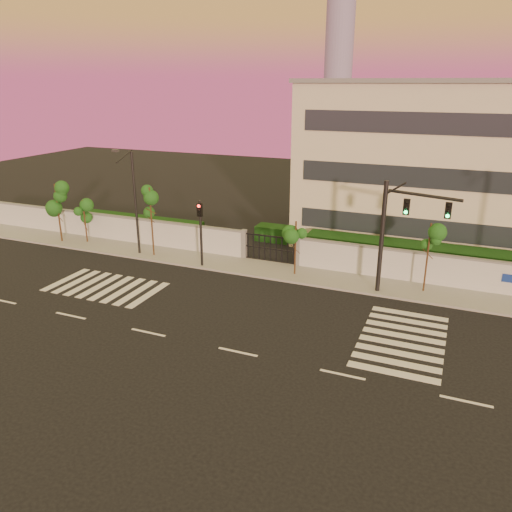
# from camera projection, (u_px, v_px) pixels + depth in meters

# --- Properties ---
(ground) EXTENTS (120.00, 120.00, 0.00)m
(ground) POSITION_uv_depth(u_px,v_px,m) (238.00, 352.00, 23.47)
(ground) COLOR black
(ground) RESTS_ON ground
(sidewalk) EXTENTS (60.00, 3.00, 0.15)m
(sidewalk) POSITION_uv_depth(u_px,v_px,m) (305.00, 275.00, 32.59)
(sidewalk) COLOR gray
(sidewalk) RESTS_ON ground
(perimeter_wall) EXTENTS (60.00, 0.36, 2.20)m
(perimeter_wall) POSITION_uv_depth(u_px,v_px,m) (313.00, 254.00, 33.53)
(perimeter_wall) COLOR #B7BABE
(perimeter_wall) RESTS_ON ground
(hedge_row) EXTENTS (41.00, 4.25, 1.80)m
(hedge_row) POSITION_uv_depth(u_px,v_px,m) (338.00, 248.00, 35.62)
(hedge_row) COLOR black
(hedge_row) RESTS_ON ground
(institutional_building) EXTENTS (24.40, 12.40, 12.25)m
(institutional_building) POSITION_uv_depth(u_px,v_px,m) (468.00, 165.00, 37.32)
(institutional_building) COLOR beige
(institutional_building) RESTS_ON ground
(road_markings) EXTENTS (57.00, 7.62, 0.02)m
(road_markings) POSITION_uv_depth(u_px,v_px,m) (240.00, 314.00, 27.32)
(road_markings) COLOR silver
(road_markings) RESTS_ON ground
(street_tree_a) EXTENTS (1.56, 1.25, 4.69)m
(street_tree_a) POSITION_uv_depth(u_px,v_px,m) (57.00, 200.00, 38.31)
(street_tree_a) COLOR #382314
(street_tree_a) RESTS_ON ground
(street_tree_b) EXTENTS (1.33, 1.06, 3.46)m
(street_tree_b) POSITION_uv_depth(u_px,v_px,m) (84.00, 212.00, 38.39)
(street_tree_b) COLOR #382314
(street_tree_b) RESTS_ON ground
(street_tree_c) EXTENTS (1.36, 1.08, 5.11)m
(street_tree_c) POSITION_uv_depth(u_px,v_px,m) (151.00, 206.00, 35.02)
(street_tree_c) COLOR #382314
(street_tree_c) RESTS_ON ground
(street_tree_d) EXTENTS (1.36, 1.08, 3.70)m
(street_tree_d) POSITION_uv_depth(u_px,v_px,m) (296.00, 236.00, 31.79)
(street_tree_d) COLOR #382314
(street_tree_d) RESTS_ON ground
(street_tree_e) EXTENTS (1.31, 1.05, 4.36)m
(street_tree_e) POSITION_uv_depth(u_px,v_px,m) (429.00, 242.00, 28.97)
(street_tree_e) COLOR #382314
(street_tree_e) RESTS_ON ground
(traffic_signal_main) EXTENTS (4.24, 1.39, 6.80)m
(traffic_signal_main) POSITION_uv_depth(u_px,v_px,m) (398.00, 226.00, 28.34)
(traffic_signal_main) COLOR black
(traffic_signal_main) RESTS_ON ground
(traffic_signal_secondary) EXTENTS (0.36, 0.35, 4.68)m
(traffic_signal_secondary) POSITION_uv_depth(u_px,v_px,m) (200.00, 226.00, 33.21)
(traffic_signal_secondary) COLOR black
(traffic_signal_secondary) RESTS_ON ground
(streetlight_west) EXTENTS (0.47, 1.88, 7.83)m
(streetlight_west) POSITION_uv_depth(u_px,v_px,m) (134.00, 199.00, 35.14)
(streetlight_west) COLOR black
(streetlight_west) RESTS_ON ground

